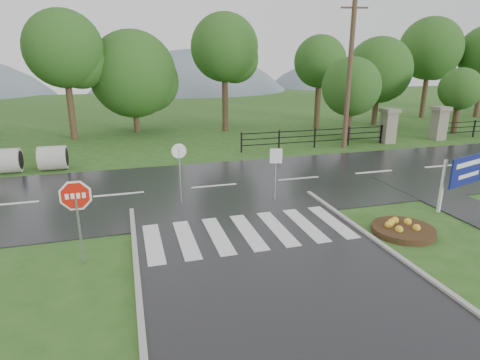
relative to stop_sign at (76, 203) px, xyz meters
name	(u,v)px	position (x,y,z in m)	size (l,w,h in m)	color
ground	(319,331)	(4.93, -4.41, -1.77)	(120.00, 120.00, 0.00)	#2B551C
main_road	(214,187)	(4.93, 5.59, -1.77)	(90.00, 8.00, 0.04)	black
crosswalk	(248,232)	(4.93, 0.59, -1.71)	(6.50, 2.80, 0.02)	silver
pillar_west	(388,125)	(17.93, 11.59, -0.59)	(1.00, 1.00, 2.24)	gray
pillar_east	(439,122)	(21.93, 11.59, -0.59)	(1.00, 1.00, 2.24)	gray
fence_west	(315,136)	(12.68, 11.59, -1.04)	(9.58, 0.08, 1.20)	black
hills	(169,176)	(8.42, 60.59, -17.30)	(102.00, 48.00, 48.00)	slate
treeline	(187,131)	(5.93, 19.59, -1.77)	(83.20, 5.20, 10.00)	#214D17
stop_sign	(76,203)	(0.00, 0.00, 0.00)	(1.12, 0.06, 2.52)	#939399
estate_billboard	(468,172)	(13.26, 0.42, -0.34)	(2.29, 0.78, 2.07)	silver
flower_bed	(403,229)	(9.73, -0.78, -1.62)	(1.97, 1.97, 0.39)	#332111
reg_sign_small	(276,164)	(6.83, 3.17, -0.26)	(0.45, 0.17, 2.12)	#939399
reg_sign_round	(180,167)	(3.24, 3.83, -0.27)	(0.56, 0.07, 2.39)	#939399
utility_pole_east	(349,74)	(14.46, 11.09, 2.70)	(1.55, 0.41, 8.78)	#473523
entrance_tree_left	(351,87)	(15.87, 13.09, 1.77)	(3.83, 3.83, 5.47)	#3D2B1C
entrance_tree_right	(460,89)	(24.72, 13.09, 1.44)	(2.98, 2.98, 4.73)	#3D2B1C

